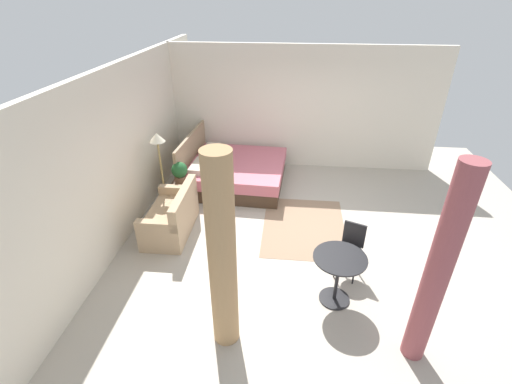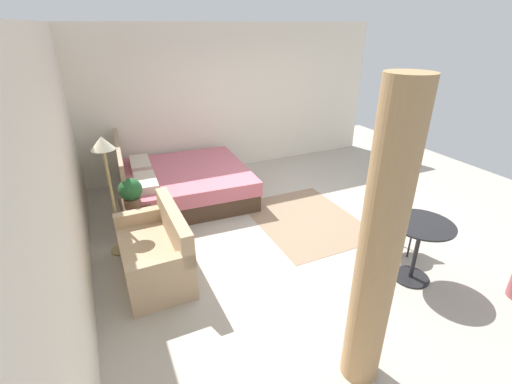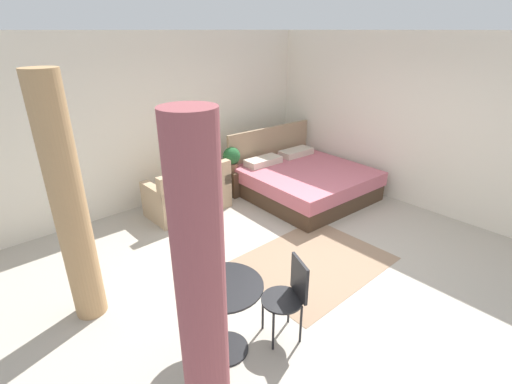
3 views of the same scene
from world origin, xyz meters
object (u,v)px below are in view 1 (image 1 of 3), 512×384
at_px(potted_plant, 180,172).
at_px(balcony_table, 338,270).
at_px(floor_lamp, 159,150).
at_px(cafe_chair_near_window, 351,245).
at_px(couch, 172,217).
at_px(bed, 234,172).
at_px(nightstand, 185,190).

bearing_deg(potted_plant, balcony_table, -129.55).
relative_size(floor_lamp, cafe_chair_near_window, 1.88).
xyz_separation_m(potted_plant, cafe_chair_near_window, (-1.76, -3.11, -0.19)).
bearing_deg(couch, balcony_table, -116.33).
bearing_deg(potted_plant, couch, -173.47).
xyz_separation_m(couch, balcony_table, (-1.36, -2.75, 0.23)).
distance_m(potted_plant, balcony_table, 3.72).
xyz_separation_m(bed, nightstand, (-0.82, 0.89, -0.05)).
relative_size(bed, couch, 1.63).
bearing_deg(floor_lamp, cafe_chair_near_window, -113.68).
xyz_separation_m(bed, couch, (-1.93, 0.81, 0.01)).
xyz_separation_m(potted_plant, balcony_table, (-2.36, -2.86, -0.17)).
bearing_deg(bed, potted_plant, 135.10).
height_order(potted_plant, balcony_table, potted_plant).
bearing_deg(nightstand, couch, -175.55).
bearing_deg(balcony_table, floor_lamp, 56.28).
height_order(nightstand, potted_plant, potted_plant).
height_order(floor_lamp, cafe_chair_near_window, floor_lamp).
distance_m(couch, balcony_table, 3.08).
distance_m(bed, couch, 2.09).
xyz_separation_m(bed, balcony_table, (-3.29, -1.94, 0.24)).
relative_size(couch, cafe_chair_near_window, 1.56).
bearing_deg(potted_plant, floor_lamp, 139.99).
bearing_deg(balcony_table, couch, 63.67).
bearing_deg(cafe_chair_near_window, balcony_table, 157.36).
xyz_separation_m(couch, cafe_chair_near_window, (-0.76, -3.00, 0.21)).
bearing_deg(cafe_chair_near_window, floor_lamp, 66.32).
xyz_separation_m(couch, nightstand, (1.10, 0.09, -0.06)).
height_order(couch, nightstand, couch).
relative_size(balcony_table, cafe_chair_near_window, 0.90).
bearing_deg(cafe_chair_near_window, potted_plant, 60.48).
xyz_separation_m(couch, floor_lamp, (0.71, 0.36, 0.96)).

